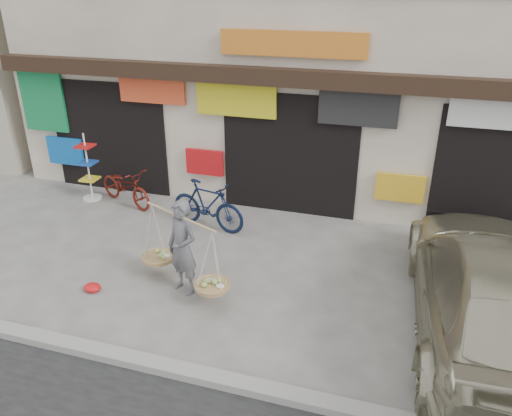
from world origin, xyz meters
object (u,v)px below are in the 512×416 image
(bike_0, at_px, (126,186))
(suv, at_px, (499,292))
(bike_1, at_px, (208,205))
(display_rack, at_px, (89,173))
(street_vendor, at_px, (183,251))

(bike_0, distance_m, suv, 8.15)
(bike_0, bearing_deg, bike_1, -81.25)
(bike_1, xyz_separation_m, display_rack, (-3.28, 0.61, 0.13))
(street_vendor, distance_m, bike_0, 4.04)
(bike_1, bearing_deg, bike_0, 88.10)
(bike_1, height_order, suv, suv)
(street_vendor, bearing_deg, bike_0, 158.20)
(bike_0, relative_size, bike_1, 0.97)
(street_vendor, height_order, bike_0, street_vendor)
(bike_0, height_order, bike_1, bike_1)
(bike_0, bearing_deg, display_rack, 111.33)
(bike_0, height_order, display_rack, display_rack)
(bike_0, relative_size, suv, 0.29)
(suv, height_order, display_rack, suv)
(street_vendor, bearing_deg, suv, 25.90)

